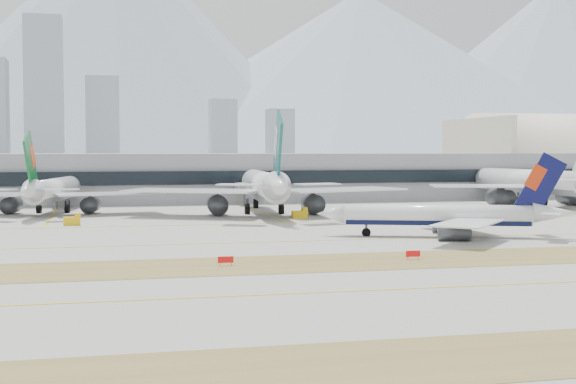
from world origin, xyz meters
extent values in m
plane|color=#9C9892|center=(0.00, 0.00, 0.00)|extent=(3000.00, 3000.00, 0.00)
cube|color=brown|center=(0.00, -32.00, 0.02)|extent=(360.00, 18.00, 0.06)
cube|color=brown|center=(0.00, -85.00, 0.02)|extent=(360.00, 14.00, 0.06)
cube|color=yellow|center=(0.00, -5.00, 0.03)|extent=(360.00, 0.45, 0.04)
cube|color=yellow|center=(0.00, -55.00, 0.03)|extent=(360.00, 0.45, 0.04)
cube|color=yellow|center=(0.00, 30.00, 0.03)|extent=(360.00, 0.45, 0.04)
cylinder|color=white|center=(33.23, -3.84, 4.13)|extent=(33.66, 14.97, 3.76)
cube|color=black|center=(33.23, -3.84, 3.10)|extent=(32.82, 14.21, 1.69)
cone|color=white|center=(14.55, 2.75, 4.13)|extent=(6.20, 5.29, 3.76)
cone|color=white|center=(53.03, -10.83, 4.60)|extent=(8.45, 6.08, 3.76)
cube|color=white|center=(40.87, 4.51, 3.57)|extent=(9.31, 18.88, 0.23)
cube|color=white|center=(53.31, -5.74, 4.88)|extent=(3.47, 5.34, 0.15)
cylinder|color=#3F4247|center=(37.90, 1.88, 1.50)|extent=(6.34, 4.56, 2.82)
cube|color=#3F4247|center=(37.90, 1.88, 2.63)|extent=(2.34, 1.06, 1.32)
cube|color=white|center=(33.94, -15.14, 3.57)|extent=(18.62, 19.50, 0.23)
cube|color=white|center=(50.06, -14.96, 4.88)|extent=(5.85, 6.21, 0.15)
cylinder|color=#3F4247|center=(33.28, -11.22, 1.50)|extent=(6.34, 4.56, 2.82)
cube|color=#3F4247|center=(33.28, -11.22, 2.63)|extent=(2.34, 1.06, 1.32)
cube|color=#0A0D43|center=(50.78, -10.03, 9.84)|extent=(8.86, 3.41, 11.77)
cube|color=red|center=(49.88, -9.71, 11.11)|extent=(4.09, 1.78, 5.04)
cylinder|color=#3F4247|center=(20.92, 0.50, 1.13)|extent=(0.45, 0.45, 2.25)
cylinder|color=black|center=(20.92, 0.50, 0.66)|extent=(1.81, 1.18, 1.69)
cylinder|color=#3F4247|center=(33.32, -6.46, 1.13)|extent=(0.45, 0.45, 2.25)
cylinder|color=black|center=(33.32, -6.46, 0.66)|extent=(1.81, 1.18, 1.69)
cylinder|color=#3F4247|center=(34.94, -1.85, 1.13)|extent=(0.45, 0.45, 2.25)
cylinder|color=black|center=(34.94, -1.85, 0.66)|extent=(1.81, 1.18, 1.69)
cylinder|color=white|center=(-39.09, 72.38, 6.05)|extent=(12.51, 41.88, 5.50)
cube|color=slate|center=(-39.09, 72.38, 4.53)|extent=(11.56, 40.92, 2.47)
cone|color=white|center=(-35.00, 95.98, 6.05)|extent=(6.50, 7.19, 5.50)
cone|color=white|center=(-43.43, 47.36, 6.73)|extent=(6.99, 10.04, 5.50)
cube|color=white|center=(-25.51, 63.84, 5.22)|extent=(28.34, 17.38, 0.33)
cube|color=white|center=(-36.09, 47.85, 7.15)|extent=(8.19, 5.09, 0.22)
cylinder|color=#3F4247|center=(-29.92, 67.39, 2.20)|extent=(5.25, 7.53, 4.12)
cube|color=#3F4247|center=(-29.92, 67.39, 3.85)|extent=(0.90, 2.91, 1.92)
cylinder|color=#3F4247|center=(-49.41, 70.77, 2.20)|extent=(5.25, 7.53, 4.12)
cube|color=#3F4247|center=(-49.41, 70.77, 3.85)|extent=(0.90, 2.91, 1.92)
cube|color=#0D5B24|center=(-42.94, 50.21, 13.26)|extent=(2.45, 11.41, 14.74)
cube|color=#E3410D|center=(-42.74, 51.34, 14.86)|extent=(1.48, 5.21, 6.31)
cylinder|color=#3F4247|center=(-36.39, 87.94, 1.65)|extent=(0.66, 0.66, 3.30)
cylinder|color=black|center=(-36.39, 87.94, 0.96)|extent=(1.37, 2.60, 2.47)
cylinder|color=#3F4247|center=(-42.81, 71.86, 1.65)|extent=(0.66, 0.66, 3.30)
cylinder|color=black|center=(-42.81, 71.86, 0.96)|extent=(1.37, 2.60, 2.47)
cylinder|color=#3F4247|center=(-35.77, 70.64, 1.65)|extent=(0.66, 0.66, 3.30)
cylinder|color=black|center=(-35.77, 70.64, 0.96)|extent=(1.37, 2.60, 2.47)
cylinder|color=white|center=(12.88, 57.32, 7.30)|extent=(10.93, 50.57, 6.64)
cube|color=slate|center=(12.88, 57.32, 5.48)|extent=(9.85, 49.48, 2.99)
cone|color=white|center=(15.37, 86.14, 7.30)|extent=(7.27, 8.21, 6.64)
cone|color=white|center=(10.25, 26.76, 8.13)|extent=(7.57, 11.68, 6.64)
cube|color=white|center=(30.11, 48.44, 6.31)|extent=(34.75, 23.31, 0.40)
cube|color=white|center=(19.02, 28.10, 8.63)|extent=(10.16, 6.85, 0.27)
cylinder|color=#3F4247|center=(24.44, 52.26, 2.66)|extent=(5.68, 8.76, 4.98)
cube|color=#3F4247|center=(24.44, 52.26, 4.65)|extent=(0.80, 3.51, 2.32)
cube|color=white|center=(-5.61, 51.52, 6.31)|extent=(35.02, 27.45, 0.40)
cube|color=white|center=(1.83, 29.59, 8.63)|extent=(10.46, 8.11, 0.27)
cylinder|color=#3F4247|center=(0.63, 54.31, 2.66)|extent=(5.68, 8.76, 4.98)
cube|color=#3F4247|center=(0.63, 54.31, 4.65)|extent=(0.80, 3.51, 2.32)
cube|color=#135352|center=(10.55, 30.23, 16.01)|extent=(1.79, 13.88, 17.80)
cube|color=silver|center=(10.67, 31.62, 17.95)|extent=(1.27, 6.30, 7.62)
cylinder|color=#3F4247|center=(14.52, 76.32, 1.99)|extent=(0.80, 0.80, 3.98)
cylinder|color=black|center=(14.52, 76.32, 1.16)|extent=(1.41, 3.08, 2.99)
cylinder|color=#3F4247|center=(8.46, 56.30, 1.99)|extent=(0.80, 0.80, 3.98)
cylinder|color=black|center=(8.46, 56.30, 1.16)|extent=(1.41, 3.08, 2.99)
cylinder|color=#3F4247|center=(17.06, 55.56, 1.99)|extent=(0.80, 0.80, 3.98)
cylinder|color=black|center=(17.06, 55.56, 1.16)|extent=(1.41, 3.08, 2.99)
cylinder|color=white|center=(94.13, 69.45, 7.20)|extent=(10.45, 49.82, 6.54)
cube|color=slate|center=(94.13, 69.45, 5.40)|extent=(9.39, 48.75, 2.94)
cone|color=white|center=(91.87, 97.87, 7.20)|extent=(7.12, 8.05, 6.54)
cylinder|color=#3F4247|center=(106.19, 66.41, 2.62)|extent=(5.54, 8.61, 4.91)
cube|color=#3F4247|center=(106.19, 66.41, 4.58)|extent=(0.76, 3.46, 2.29)
cube|color=white|center=(77.10, 60.81, 6.21)|extent=(34.27, 23.15, 0.39)
cube|color=white|center=(87.89, 40.70, 8.50)|extent=(10.03, 6.81, 0.26)
cylinder|color=#3F4247|center=(82.71, 64.54, 2.62)|extent=(5.54, 8.61, 4.91)
cube|color=#3F4247|center=(82.71, 64.54, 4.58)|extent=(0.76, 3.46, 2.29)
cylinder|color=#3F4247|center=(92.64, 88.19, 1.96)|extent=(0.79, 0.79, 3.93)
cylinder|color=black|center=(92.64, 88.19, 1.14)|extent=(1.37, 3.03, 2.94)
cylinder|color=#3F4247|center=(90.00, 67.74, 1.96)|extent=(0.79, 0.79, 3.93)
cylinder|color=black|center=(90.00, 67.74, 1.14)|extent=(1.37, 3.03, 2.94)
cylinder|color=#3F4247|center=(98.48, 68.42, 1.96)|extent=(0.79, 0.79, 3.93)
cylinder|color=black|center=(98.48, 68.42, 1.14)|extent=(1.37, 3.03, 2.94)
cube|color=gray|center=(0.00, 115.00, 7.50)|extent=(280.00, 42.00, 15.00)
cube|color=black|center=(0.00, 93.50, 7.95)|extent=(280.00, 1.20, 4.00)
cube|color=silver|center=(110.00, 135.00, 14.10)|extent=(2.00, 57.00, 27.90)
cube|color=red|center=(-10.72, -32.00, 0.90)|extent=(2.20, 0.15, 0.90)
cylinder|color=orange|center=(-11.52, -32.00, 0.25)|extent=(0.10, 0.10, 0.50)
cylinder|color=orange|center=(-9.92, -32.00, 0.25)|extent=(0.10, 0.10, 0.50)
cube|color=red|center=(17.04, -32.00, 0.90)|extent=(2.20, 0.15, 0.90)
cylinder|color=orange|center=(16.24, -32.00, 0.25)|extent=(0.10, 0.10, 0.50)
cylinder|color=orange|center=(17.84, -32.00, 0.25)|extent=(0.10, 0.10, 0.50)
cube|color=yellow|center=(18.10, 40.72, 0.90)|extent=(3.50, 2.00, 1.80)
cube|color=yellow|center=(19.30, 40.72, 2.10)|extent=(1.20, 1.80, 1.00)
cylinder|color=black|center=(16.90, 39.92, 0.35)|extent=(0.70, 0.30, 0.70)
cylinder|color=black|center=(16.90, 41.52, 0.35)|extent=(0.70, 0.30, 0.70)
cylinder|color=black|center=(19.30, 39.92, 0.35)|extent=(0.70, 0.30, 0.70)
cylinder|color=black|center=(19.30, 41.52, 0.35)|extent=(0.70, 0.30, 0.70)
cube|color=yellow|center=(-33.50, 35.28, 0.90)|extent=(3.50, 2.00, 1.80)
cube|color=yellow|center=(-32.30, 35.28, 2.10)|extent=(1.20, 1.80, 1.00)
cylinder|color=black|center=(-34.70, 34.48, 0.35)|extent=(0.70, 0.30, 0.70)
cylinder|color=black|center=(-34.70, 36.08, 0.35)|extent=(0.70, 0.30, 0.70)
cylinder|color=black|center=(-32.30, 34.48, 0.35)|extent=(0.70, 0.30, 0.70)
cylinder|color=black|center=(-32.30, 36.08, 0.35)|extent=(0.70, 0.30, 0.70)
cube|color=#939DA7|center=(-65.00, 450.00, 55.00)|extent=(26.00, 23.40, 110.00)
cube|color=#939DA7|center=(-25.00, 465.00, 35.00)|extent=(24.00, 21.60, 70.00)
cube|color=#939DA7|center=(65.00, 470.00, 27.50)|extent=(20.00, 18.00, 55.00)
cube|color=#939DA7|center=(110.00, 470.00, 24.00)|extent=(20.00, 18.00, 48.00)
cone|color=#9EA8B7|center=(0.00, 1400.00, 211.50)|extent=(900.00, 900.00, 470.00)
cone|color=#9EA8B7|center=(480.00, 1390.00, 157.50)|extent=(1120.00, 1120.00, 350.00)
cone|color=#9EA8B7|center=(950.00, 1430.00, 184.50)|extent=(1000.00, 1000.00, 410.00)
camera|label=1|loc=(-27.61, -141.49, 16.09)|focal=50.00mm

